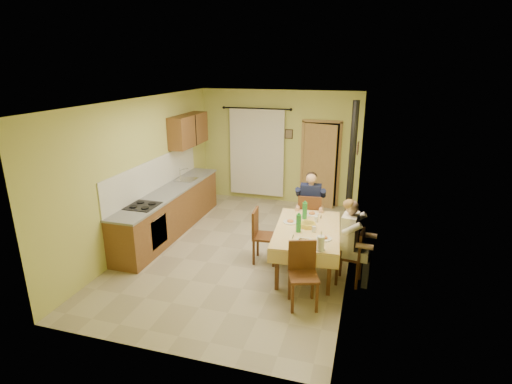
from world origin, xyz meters
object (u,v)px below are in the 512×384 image
(man_right, at_px, (352,233))
(stove_flue, at_px, (349,198))
(dining_table, at_px, (307,249))
(chair_left, at_px, (265,246))
(chair_far, at_px, (309,228))
(chair_near, at_px, (303,288))
(chair_right, at_px, (350,266))
(man_far, at_px, (310,200))

(man_right, height_order, stove_flue, stove_flue)
(dining_table, height_order, chair_left, chair_left)
(dining_table, distance_m, chair_far, 1.12)
(dining_table, xyz_separation_m, chair_far, (-0.13, 1.11, -0.09))
(chair_left, relative_size, stove_flue, 0.35)
(chair_near, bearing_deg, chair_far, -102.10)
(chair_far, height_order, man_right, man_right)
(chair_far, height_order, stove_flue, stove_flue)
(dining_table, relative_size, chair_right, 2.01)
(chair_far, height_order, chair_near, chair_far)
(man_far, height_order, man_right, same)
(chair_near, xyz_separation_m, man_far, (-0.26, 2.23, 0.59))
(dining_table, height_order, chair_far, chair_far)
(chair_left, bearing_deg, chair_near, 32.81)
(chair_far, distance_m, chair_right, 1.63)
(dining_table, distance_m, chair_near, 1.11)
(man_far, bearing_deg, dining_table, -88.78)
(dining_table, bearing_deg, chair_right, -24.14)
(chair_far, distance_m, man_right, 1.72)
(dining_table, xyz_separation_m, stove_flue, (0.60, 1.00, 0.64))
(chair_far, bearing_deg, chair_left, -126.90)
(chair_left, height_order, man_far, man_far)
(chair_near, xyz_separation_m, stove_flue, (0.47, 2.10, 0.73))
(dining_table, height_order, chair_right, chair_right)
(dining_table, relative_size, man_far, 1.35)
(chair_far, distance_m, chair_left, 1.22)
(chair_near, distance_m, stove_flue, 2.28)
(chair_right, height_order, man_right, man_right)
(chair_near, relative_size, chair_left, 0.99)
(chair_near, distance_m, man_far, 2.32)
(dining_table, relative_size, man_right, 1.35)
(stove_flue, bearing_deg, chair_far, 171.26)
(chair_left, bearing_deg, man_far, 144.53)
(chair_far, relative_size, man_far, 0.73)
(chair_far, xyz_separation_m, chair_right, (0.88, -1.37, -0.00))
(chair_near, bearing_deg, stove_flue, -121.44)
(dining_table, xyz_separation_m, chair_left, (-0.77, 0.07, -0.09))
(chair_right, distance_m, chair_left, 1.55)
(chair_far, bearing_deg, chair_right, -62.92)
(dining_table, relative_size, chair_left, 1.92)
(chair_right, relative_size, man_right, 0.67)
(chair_near, distance_m, chair_right, 1.04)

